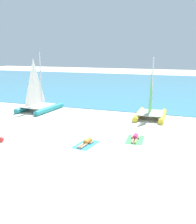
{
  "coord_description": "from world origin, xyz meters",
  "views": [
    {
      "loc": [
        6.31,
        -13.37,
        5.73
      ],
      "look_at": [
        0.0,
        4.57,
        1.2
      ],
      "focal_mm": 41.47,
      "sensor_mm": 36.0,
      "label": 1
    }
  ],
  "objects_px": {
    "sailboat_yellow": "(151,109)",
    "towel_right": "(135,140)",
    "towel_left": "(86,144)",
    "sunbather_left": "(86,142)",
    "sunbather_right": "(135,138)",
    "beach_ball": "(1,139)",
    "sailboat_teal": "(39,102)"
  },
  "relations": [
    {
      "from": "sailboat_yellow",
      "to": "sunbather_right",
      "type": "distance_m",
      "value": 5.99
    },
    {
      "from": "sailboat_teal",
      "to": "sunbather_right",
      "type": "relative_size",
      "value": 3.59
    },
    {
      "from": "sunbather_left",
      "to": "towel_right",
      "type": "xyz_separation_m",
      "value": [
        2.71,
        1.85,
        -0.13
      ]
    },
    {
      "from": "sailboat_teal",
      "to": "beach_ball",
      "type": "bearing_deg",
      "value": -68.42
    },
    {
      "from": "towel_right",
      "to": "beach_ball",
      "type": "xyz_separation_m",
      "value": [
        -8.03,
        -3.26,
        0.16
      ]
    },
    {
      "from": "towel_left",
      "to": "sailboat_teal",
      "type": "bearing_deg",
      "value": 137.58
    },
    {
      "from": "sailboat_teal",
      "to": "beach_ball",
      "type": "xyz_separation_m",
      "value": [
        2.52,
        -8.5,
        -0.68
      ]
    },
    {
      "from": "towel_right",
      "to": "beach_ball",
      "type": "distance_m",
      "value": 8.67
    },
    {
      "from": "beach_ball",
      "to": "sunbather_left",
      "type": "bearing_deg",
      "value": 14.83
    },
    {
      "from": "towel_left",
      "to": "sunbather_left",
      "type": "xyz_separation_m",
      "value": [
        0.01,
        0.07,
        0.13
      ]
    },
    {
      "from": "sailboat_teal",
      "to": "sunbather_left",
      "type": "height_order",
      "value": "sailboat_teal"
    },
    {
      "from": "towel_right",
      "to": "sunbather_right",
      "type": "height_order",
      "value": "sunbather_right"
    },
    {
      "from": "towel_right",
      "to": "beach_ball",
      "type": "relative_size",
      "value": 5.85
    },
    {
      "from": "sailboat_teal",
      "to": "sunbather_right",
      "type": "height_order",
      "value": "sailboat_teal"
    },
    {
      "from": "sailboat_teal",
      "to": "towel_left",
      "type": "xyz_separation_m",
      "value": [
        7.83,
        -7.16,
        -0.83
      ]
    },
    {
      "from": "towel_right",
      "to": "sunbather_right",
      "type": "xyz_separation_m",
      "value": [
        -0.01,
        0.07,
        0.13
      ]
    },
    {
      "from": "towel_right",
      "to": "sunbather_right",
      "type": "relative_size",
      "value": 1.21
    },
    {
      "from": "towel_left",
      "to": "beach_ball",
      "type": "height_order",
      "value": "beach_ball"
    },
    {
      "from": "towel_left",
      "to": "sunbather_right",
      "type": "relative_size",
      "value": 1.21
    },
    {
      "from": "sailboat_yellow",
      "to": "towel_left",
      "type": "bearing_deg",
      "value": -111.25
    },
    {
      "from": "sailboat_yellow",
      "to": "towel_left",
      "type": "height_order",
      "value": "sailboat_yellow"
    },
    {
      "from": "sailboat_yellow",
      "to": "sailboat_teal",
      "type": "distance_m",
      "value": 10.7
    },
    {
      "from": "sailboat_yellow",
      "to": "towel_right",
      "type": "distance_m",
      "value": 6.07
    },
    {
      "from": "sailboat_teal",
      "to": "sailboat_yellow",
      "type": "bearing_deg",
      "value": 9.24
    },
    {
      "from": "sunbather_left",
      "to": "towel_right",
      "type": "relative_size",
      "value": 0.83
    },
    {
      "from": "towel_left",
      "to": "sunbather_right",
      "type": "distance_m",
      "value": 3.36
    },
    {
      "from": "sailboat_teal",
      "to": "towel_right",
      "type": "bearing_deg",
      "value": -21.36
    },
    {
      "from": "sailboat_yellow",
      "to": "sailboat_teal",
      "type": "height_order",
      "value": "sailboat_teal"
    },
    {
      "from": "sailboat_teal",
      "to": "towel_right",
      "type": "xyz_separation_m",
      "value": [
        10.55,
        -5.25,
        -0.83
      ]
    },
    {
      "from": "sunbather_left",
      "to": "beach_ball",
      "type": "height_order",
      "value": "beach_ball"
    },
    {
      "from": "sailboat_yellow",
      "to": "sunbather_right",
      "type": "height_order",
      "value": "sailboat_yellow"
    },
    {
      "from": "sailboat_teal",
      "to": "towel_right",
      "type": "height_order",
      "value": "sailboat_teal"
    }
  ]
}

